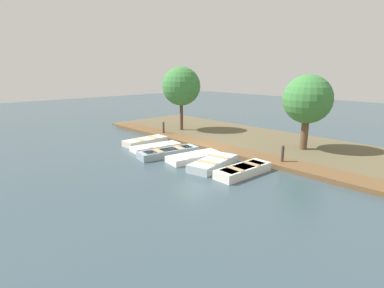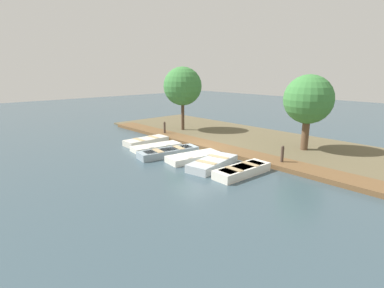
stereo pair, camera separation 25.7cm
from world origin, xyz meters
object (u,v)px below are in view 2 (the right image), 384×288
Objects in this scene: rowboat_4 at (213,163)px; mooring_post_near at (165,129)px; mooring_post_far at (282,156)px; rowboat_0 at (146,141)px; rowboat_5 at (242,170)px; park_tree_far_left at (183,86)px; rowboat_3 at (194,157)px; rowboat_1 at (156,147)px; park_tree_left at (308,100)px; rowboat_2 at (169,152)px.

mooring_post_near reaches higher than rowboat_4.
mooring_post_near is at bearing -90.00° from mooring_post_far.
rowboat_0 is at bearing -74.51° from mooring_post_far.
rowboat_0 is at bearing -88.49° from rowboat_5.
rowboat_5 reaches higher than rowboat_4.
park_tree_far_left is (-2.22, -0.47, 3.06)m from mooring_post_near.
rowboat_0 reaches higher than rowboat_3.
rowboat_3 reaches higher than rowboat_1.
rowboat_1 is 0.69× the size of park_tree_left.
park_tree_far_left is (-4.98, -8.13, 3.41)m from rowboat_4.
rowboat_3 is 2.94× the size of mooring_post_far.
park_tree_far_left is (-4.84, -6.58, 3.44)m from rowboat_3.
park_tree_left is at bearing -169.71° from mooring_post_far.
mooring_post_near is (-3.13, -4.46, 0.35)m from rowboat_2.
rowboat_1 is 9.62m from park_tree_left.
rowboat_3 is at bearing -106.30° from rowboat_4.
mooring_post_near is (-2.76, -7.66, 0.34)m from rowboat_4.
rowboat_5 reaches higher than rowboat_0.
rowboat_2 is 1.73m from rowboat_3.
rowboat_5 is at bearing 0.92° from park_tree_left.
park_tree_left is at bearing -176.66° from rowboat_5.
park_tree_far_left reaches higher than rowboat_5.
rowboat_3 is at bearing 117.35° from rowboat_2.
mooring_post_far is 11.11m from park_tree_far_left.
rowboat_1 is 1.03× the size of rowboat_5.
park_tree_left is at bearing 97.96° from park_tree_far_left.
rowboat_1 is 3.97m from mooring_post_near.
park_tree_far_left reaches higher than mooring_post_near.
rowboat_4 is at bearing 106.84° from rowboat_2.
mooring_post_near is at bearing -102.88° from rowboat_5.
rowboat_5 is 2.66m from mooring_post_far.
mooring_post_far is at bearing 78.01° from park_tree_far_left.
park_tree_far_left is at bearing -138.61° from rowboat_1.
rowboat_5 is at bearing -12.10° from mooring_post_far.
mooring_post_far reaches higher than rowboat_2.
rowboat_3 is at bearing -55.86° from mooring_post_far.
mooring_post_far is 0.21× the size of park_tree_far_left.
rowboat_0 is 0.93× the size of rowboat_1.
rowboat_5 is at bearing 84.68° from rowboat_4.
mooring_post_far is at bearing 119.68° from rowboat_1.
rowboat_0 is 6.00m from park_tree_far_left.
rowboat_3 is 1.55m from rowboat_4.
rowboat_5 is at bearing 106.58° from rowboat_2.
mooring_post_far is at bearing 90.00° from mooring_post_near.
mooring_post_near reaches higher than rowboat_1.
rowboat_2 is at bearing 87.28° from rowboat_1.
rowboat_3 is (0.17, 4.96, -0.02)m from rowboat_0.
rowboat_5 is 2.83× the size of mooring_post_near.
rowboat_2 is 1.19× the size of rowboat_5.
rowboat_4 is at bearing -14.71° from park_tree_left.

